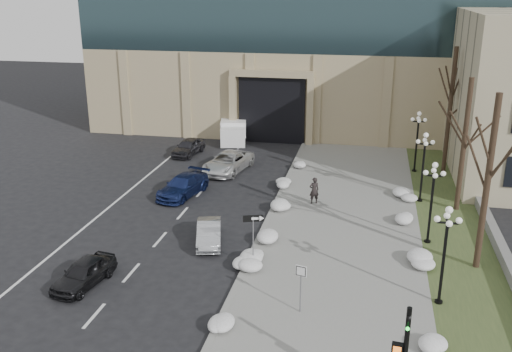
# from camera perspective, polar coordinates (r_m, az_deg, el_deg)

# --- Properties ---
(sidewalk) EXTENTS (9.00, 40.00, 0.12)m
(sidewalk) POSITION_cam_1_polar(r_m,az_deg,el_deg) (34.56, 8.60, -4.89)
(sidewalk) COLOR gray
(sidewalk) RESTS_ON ground
(curb) EXTENTS (0.30, 40.00, 0.14)m
(curb) POSITION_cam_1_polar(r_m,az_deg,el_deg) (35.01, 1.22, -4.33)
(curb) COLOR gray
(curb) RESTS_ON ground
(grass_strip) EXTENTS (4.00, 40.00, 0.10)m
(grass_strip) POSITION_cam_1_polar(r_m,az_deg,el_deg) (34.93, 19.34, -5.54)
(grass_strip) COLOR #374824
(grass_strip) RESTS_ON ground
(stone_wall) EXTENTS (0.50, 30.00, 0.70)m
(stone_wall) POSITION_cam_1_polar(r_m,az_deg,el_deg) (36.99, 22.09, -4.02)
(stone_wall) COLOR slate
(stone_wall) RESTS_ON ground
(car_a) EXTENTS (2.14, 3.97, 1.28)m
(car_a) POSITION_cam_1_polar(r_m,az_deg,el_deg) (28.79, -16.83, -9.26)
(car_a) COLOR black
(car_a) RESTS_ON ground
(car_b) EXTENTS (2.21, 3.94, 1.23)m
(car_b) POSITION_cam_1_polar(r_m,az_deg,el_deg) (31.88, -4.73, -5.72)
(car_b) COLOR #A9ACB1
(car_b) RESTS_ON ground
(car_c) EXTENTS (2.97, 5.10, 1.39)m
(car_c) POSITION_cam_1_polar(r_m,az_deg,el_deg) (39.12, -7.31, -0.99)
(car_c) COLOR navy
(car_c) RESTS_ON ground
(car_d) EXTENTS (3.49, 5.78, 1.50)m
(car_d) POSITION_cam_1_polar(r_m,az_deg,el_deg) (43.84, -2.83, 1.38)
(car_d) COLOR silver
(car_d) RESTS_ON ground
(car_e) EXTENTS (2.18, 4.25, 1.38)m
(car_e) POSITION_cam_1_polar(r_m,az_deg,el_deg) (48.54, -6.77, 2.91)
(car_e) COLOR #2F2E34
(car_e) RESTS_ON ground
(pedestrian) EXTENTS (0.77, 0.65, 1.78)m
(pedestrian) POSITION_cam_1_polar(r_m,az_deg,el_deg) (37.24, 5.83, -1.44)
(pedestrian) COLOR black
(pedestrian) RESTS_ON sidewalk
(box_truck) EXTENTS (3.48, 6.76, 2.04)m
(box_truck) POSITION_cam_1_polar(r_m,az_deg,el_deg) (52.99, -2.23, 4.70)
(box_truck) COLOR white
(box_truck) RESTS_ON ground
(one_way_sign) EXTENTS (1.07, 0.45, 2.86)m
(one_way_sign) POSITION_cam_1_polar(r_m,az_deg,el_deg) (28.50, 0.06, -4.87)
(one_way_sign) COLOR slate
(one_way_sign) RESTS_ON ground
(keep_sign) EXTENTS (0.50, 0.17, 2.36)m
(keep_sign) POSITION_cam_1_polar(r_m,az_deg,el_deg) (24.89, 4.51, -10.22)
(keep_sign) COLOR slate
(keep_sign) RESTS_ON ground
(snow_clump_b) EXTENTS (1.10, 1.60, 0.36)m
(snow_clump_b) POSITION_cam_1_polar(r_m,az_deg,el_deg) (24.44, -3.01, -14.70)
(snow_clump_b) COLOR white
(snow_clump_b) RESTS_ON sidewalk
(snow_clump_c) EXTENTS (1.10, 1.60, 0.36)m
(snow_clump_c) POSITION_cam_1_polar(r_m,az_deg,el_deg) (29.16, -0.49, -8.77)
(snow_clump_c) COLOR white
(snow_clump_c) RESTS_ON sidewalk
(snow_clump_d) EXTENTS (1.10, 1.60, 0.36)m
(snow_clump_d) POSITION_cam_1_polar(r_m,az_deg,el_deg) (32.20, 0.60, -6.01)
(snow_clump_d) COLOR white
(snow_clump_d) RESTS_ON sidewalk
(snow_clump_e) EXTENTS (1.10, 1.60, 0.36)m
(snow_clump_e) POSITION_cam_1_polar(r_m,az_deg,el_deg) (36.76, 2.33, -2.81)
(snow_clump_e) COLOR white
(snow_clump_e) RESTS_ON sidewalk
(snow_clump_f) EXTENTS (1.10, 1.60, 0.36)m
(snow_clump_f) POSITION_cam_1_polar(r_m,az_deg,el_deg) (40.38, 3.02, -0.82)
(snow_clump_f) COLOR white
(snow_clump_f) RESTS_ON sidewalk
(snow_clump_g) EXTENTS (1.10, 1.60, 0.36)m
(snow_clump_g) POSITION_cam_1_polar(r_m,az_deg,el_deg) (44.83, 4.55, 1.13)
(snow_clump_g) COLOR white
(snow_clump_g) RESTS_ON sidewalk
(snow_clump_h) EXTENTS (1.10, 1.60, 0.36)m
(snow_clump_h) POSITION_cam_1_polar(r_m,az_deg,el_deg) (24.41, 16.79, -15.63)
(snow_clump_h) COLOR white
(snow_clump_h) RESTS_ON sidewalk
(snow_clump_i) EXTENTS (1.10, 1.60, 0.36)m
(snow_clump_i) POSITION_cam_1_polar(r_m,az_deg,el_deg) (30.36, 16.33, -8.42)
(snow_clump_i) COLOR white
(snow_clump_i) RESTS_ON sidewalk
(snow_clump_j) EXTENTS (1.10, 1.60, 0.36)m
(snow_clump_j) POSITION_cam_1_polar(r_m,az_deg,el_deg) (35.57, 14.97, -4.22)
(snow_clump_j) COLOR white
(snow_clump_j) RESTS_ON sidewalk
(snow_clump_k) EXTENTS (1.10, 1.60, 0.36)m
(snow_clump_k) POSITION_cam_1_polar(r_m,az_deg,el_deg) (29.61, -0.80, -8.32)
(snow_clump_k) COLOR white
(snow_clump_k) RESTS_ON sidewalk
(snow_clump_l) EXTENTS (1.10, 1.60, 0.36)m
(snow_clump_l) POSITION_cam_1_polar(r_m,az_deg,el_deg) (39.35, 14.63, -1.95)
(snow_clump_l) COLOR white
(snow_clump_l) RESTS_ON sidewalk
(lamppost_a) EXTENTS (1.18, 1.18, 4.76)m
(lamppost_a) POSITION_cam_1_polar(r_m,az_deg,el_deg) (26.24, 18.42, -6.33)
(lamppost_a) COLOR black
(lamppost_a) RESTS_ON ground
(lamppost_b) EXTENTS (1.18, 1.18, 4.76)m
(lamppost_b) POSITION_cam_1_polar(r_m,az_deg,el_deg) (32.24, 17.24, -1.54)
(lamppost_b) COLOR black
(lamppost_b) RESTS_ON ground
(lamppost_c) EXTENTS (1.18, 1.18, 4.76)m
(lamppost_c) POSITION_cam_1_polar(r_m,az_deg,el_deg) (38.40, 16.43, 1.74)
(lamppost_c) COLOR black
(lamppost_c) RESTS_ON ground
(lamppost_d) EXTENTS (1.18, 1.18, 4.76)m
(lamppost_d) POSITION_cam_1_polar(r_m,az_deg,el_deg) (44.65, 15.85, 4.10)
(lamppost_d) COLOR black
(lamppost_d) RESTS_ON ground
(tree_near) EXTENTS (3.20, 3.20, 9.00)m
(tree_near) POSITION_cam_1_polar(r_m,az_deg,el_deg) (29.39, 22.41, 1.61)
(tree_near) COLOR black
(tree_near) RESTS_ON ground
(tree_mid) EXTENTS (3.20, 3.20, 8.50)m
(tree_mid) POSITION_cam_1_polar(r_m,az_deg,el_deg) (37.10, 20.27, 4.66)
(tree_mid) COLOR black
(tree_mid) RESTS_ON ground
(tree_far) EXTENTS (3.20, 3.20, 9.50)m
(tree_far) POSITION_cam_1_polar(r_m,az_deg,el_deg) (44.74, 18.99, 7.87)
(tree_far) COLOR black
(tree_far) RESTS_ON ground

